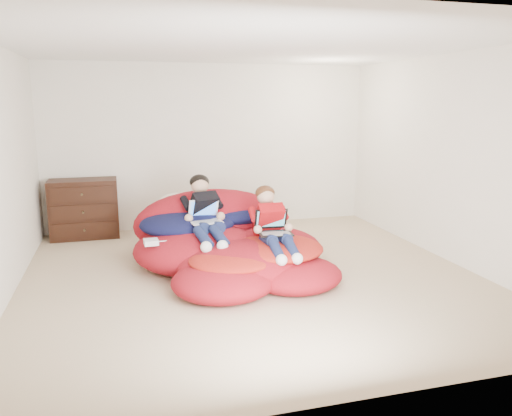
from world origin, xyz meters
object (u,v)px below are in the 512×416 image
at_px(younger_boy, 272,222).
at_px(laptop_white, 205,216).
at_px(dresser, 84,209).
at_px(older_boy, 204,210).
at_px(beanbag_pile, 228,244).
at_px(laptop_black, 273,227).

height_order(younger_boy, laptop_white, younger_boy).
distance_m(dresser, older_boy, 2.27).
height_order(dresser, younger_boy, younger_boy).
bearing_deg(dresser, beanbag_pile, -47.22).
distance_m(younger_boy, laptop_black, 0.08).
relative_size(younger_boy, laptop_white, 2.79).
relative_size(older_boy, laptop_white, 2.93).
distance_m(dresser, laptop_black, 3.13).
bearing_deg(beanbag_pile, laptop_white, 168.89).
xyz_separation_m(beanbag_pile, older_boy, (-0.26, 0.12, 0.41)).
bearing_deg(older_boy, laptop_black, -38.81).
height_order(laptop_white, laptop_black, laptop_white).
height_order(beanbag_pile, laptop_white, beanbag_pile).
distance_m(beanbag_pile, older_boy, 0.50).
bearing_deg(dresser, laptop_black, -46.84).
relative_size(beanbag_pile, laptop_white, 6.34).
relative_size(dresser, older_boy, 0.85).
bearing_deg(beanbag_pile, laptop_black, -45.27).
bearing_deg(laptop_black, beanbag_pile, 134.73).
distance_m(dresser, younger_boy, 3.09).
bearing_deg(laptop_white, younger_boy, -31.75).
distance_m(older_boy, younger_boy, 0.85).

